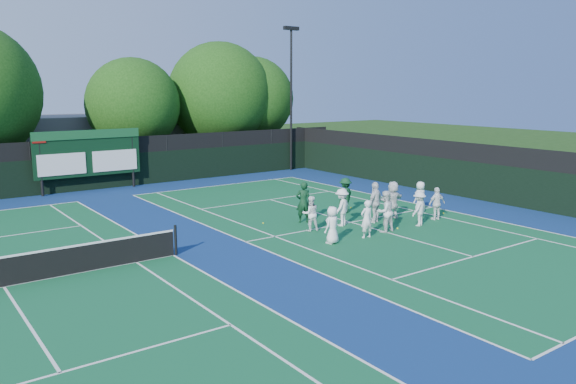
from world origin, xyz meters
TOP-DOWN VIEW (x-y plane):
  - ground at (0.00, 0.00)m, footprint 120.00×120.00m
  - court_apron at (-6.00, 1.00)m, footprint 34.00×32.00m
  - near_court at (0.00, 1.00)m, footprint 11.05×23.85m
  - left_court at (-14.00, 1.00)m, footprint 11.05×23.85m
  - back_fence at (-6.00, 16.00)m, footprint 34.00×0.08m
  - divider_fence_right at (9.00, 1.00)m, footprint 0.08×32.00m
  - scoreboard at (-7.01, 15.59)m, footprint 6.00×0.21m
  - clubhouse at (-2.00, 24.00)m, footprint 18.00×6.00m
  - light_pole_right at (7.50, 15.70)m, footprint 1.20×0.30m
  - tennis_net at (-14.00, 1.00)m, footprint 11.30×0.10m
  - tree_c at (-2.58, 19.58)m, footprint 6.17×6.17m
  - tree_d at (3.99, 19.58)m, footprint 7.54×7.54m
  - tree_e at (6.77, 19.58)m, footprint 6.29×6.29m
  - tennis_ball_1 at (3.41, 1.83)m, footprint 0.07×0.07m
  - tennis_ball_2 at (4.74, -0.29)m, footprint 0.07×0.07m
  - tennis_ball_3 at (-3.30, 3.08)m, footprint 0.07×0.07m
  - tennis_ball_4 at (2.04, 3.23)m, footprint 0.07×0.07m
  - tennis_ball_5 at (0.79, -1.05)m, footprint 0.07×0.07m
  - player_front_0 at (-2.90, -1.11)m, footprint 0.80×0.62m
  - player_front_1 at (-1.25, -1.28)m, footprint 0.58×0.41m
  - player_front_2 at (0.01, -1.05)m, footprint 0.87×0.69m
  - player_front_3 at (1.98, -1.17)m, footprint 1.08×0.78m
  - player_front_4 at (3.49, -0.88)m, footprint 0.93×0.51m
  - player_back_0 at (-2.36, 0.90)m, footprint 0.87×0.78m
  - player_back_1 at (-0.74, 0.79)m, footprint 1.21×0.96m
  - player_back_2 at (0.88, 0.39)m, footprint 1.16×0.77m
  - player_back_3 at (2.03, 0.45)m, footprint 1.65×0.64m
  - player_back_4 at (4.15, 0.66)m, footprint 0.75×0.52m
  - coach_left at (-1.70, 2.26)m, footprint 0.79×0.68m
  - coach_right at (1.10, 2.62)m, footprint 1.26×1.02m

SIDE VIEW (x-z plane):
  - ground at x=0.00m, z-range 0.00..0.00m
  - court_apron at x=-6.00m, z-range 0.00..0.01m
  - near_court at x=0.00m, z-range 0.01..0.01m
  - left_court at x=-14.00m, z-range 0.01..0.01m
  - tennis_ball_1 at x=3.41m, z-range 0.00..0.07m
  - tennis_ball_2 at x=4.74m, z-range 0.00..0.07m
  - tennis_ball_3 at x=-3.30m, z-range 0.00..0.07m
  - tennis_ball_4 at x=2.04m, z-range 0.00..0.07m
  - tennis_ball_5 at x=0.79m, z-range 0.00..0.07m
  - tennis_net at x=-14.00m, z-range -0.06..1.04m
  - player_front_0 at x=-2.90m, z-range 0.00..1.45m
  - player_back_0 at x=-2.36m, z-range 0.00..1.48m
  - player_back_4 at x=4.15m, z-range 0.00..1.49m
  - player_front_4 at x=3.49m, z-range 0.00..1.50m
  - player_front_3 at x=1.98m, z-range 0.00..1.52m
  - player_front_1 at x=-1.25m, z-range 0.00..1.52m
  - player_back_1 at x=-0.74m, z-range 0.00..1.64m
  - coach_right at x=1.10m, z-range 0.00..1.70m
  - player_back_3 at x=2.03m, z-range 0.00..1.74m
  - player_front_2 at x=0.01m, z-range 0.00..1.74m
  - player_back_2 at x=0.88m, z-range 0.00..1.83m
  - coach_left at x=-1.70m, z-range 0.00..1.84m
  - back_fence at x=-6.00m, z-range -0.14..2.86m
  - divider_fence_right at x=9.00m, z-range -0.14..2.86m
  - clubhouse at x=-2.00m, z-range 0.00..4.00m
  - scoreboard at x=-7.01m, z-range 0.42..3.97m
  - tree_c at x=-2.58m, z-range 0.70..8.60m
  - tree_e at x=6.77m, z-range 0.82..9.07m
  - tree_d at x=3.99m, z-range 0.64..9.84m
  - light_pole_right at x=7.50m, z-range 1.24..11.36m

